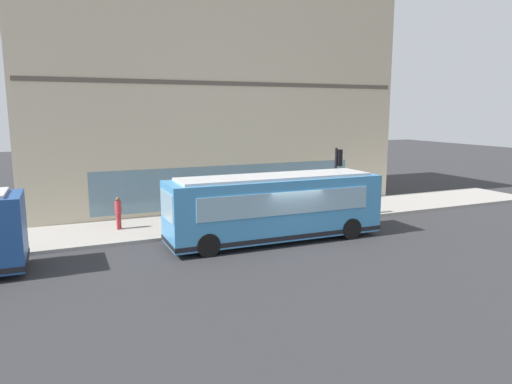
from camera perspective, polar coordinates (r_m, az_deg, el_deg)
name	(u,v)px	position (r m, az deg, el deg)	size (l,w,h in m)	color
ground	(288,242)	(21.85, 3.93, -6.08)	(120.00, 120.00, 0.00)	#2D2D30
sidewalk_curb	(247,219)	(26.15, -1.13, -3.24)	(4.66, 40.00, 0.15)	#9E9991
building_corner	(205,98)	(32.16, -6.19, 11.21)	(9.60, 22.87, 13.62)	beige
city_bus_nearside	(275,208)	(21.75, 2.27, -1.92)	(2.70, 10.07, 3.07)	#3F8CC6
traffic_light_near_corner	(338,169)	(26.18, 9.81, 2.76)	(0.32, 0.49, 3.84)	black
fire_hydrant	(283,206)	(27.45, 3.33, -1.70)	(0.35, 0.35, 0.74)	yellow
pedestrian_walking_along_curb	(118,211)	(24.36, -16.26, -2.19)	(0.32, 0.32, 1.62)	#B23338
pedestrian_near_building_entrance	(189,198)	(26.35, -8.10, -0.75)	(0.32, 0.32, 1.80)	#3F8C4C
newspaper_vending_box	(237,204)	(27.48, -2.32, -1.48)	(0.44, 0.43, 0.90)	#BF3F19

